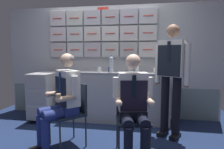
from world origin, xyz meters
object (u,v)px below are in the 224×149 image
Objects in this scene: service_trolley at (45,94)px; coffee_cup_spare at (110,69)px; crew_member_left at (62,97)px; folding_chair_left at (74,107)px; folding_chair_right at (132,111)px; snack_banana at (160,71)px; crew_member_standing at (172,71)px; crew_member_right at (134,102)px; water_bottle_short at (137,65)px.

service_trolley is 10.85× the size of coffee_cup_spare.
crew_member_left is 1.27m from coffee_cup_spare.
folding_chair_left is (0.91, -0.89, 0.05)m from service_trolley.
folding_chair_right is 1.29m from snack_banana.
crew_member_left is 1.59m from crew_member_standing.
crew_member_right is (1.74, -1.12, 0.21)m from service_trolley.
service_trolley is at bearing 169.84° from crew_member_standing.
crew_member_left is at bearing 173.64° from crew_member_right.
crew_member_standing is (0.53, 0.56, 0.47)m from folding_chair_right.
crew_member_left is 0.75× the size of crew_member_standing.
crew_member_right reaches higher than coffee_cup_spare.
service_trolley is at bearing 150.67° from folding_chair_right.
crew_member_left reaches higher than water_bottle_short.
snack_banana is (0.40, 1.15, 0.41)m from folding_chair_right.
crew_member_standing reaches higher than crew_member_left.
crew_member_right is 1.25m from water_bottle_short.
crew_member_right is at bearing -15.07° from folding_chair_left.
coffee_cup_spare is at bearing -177.80° from snack_banana.
coffee_cup_spare is (-0.50, 1.12, 0.44)m from folding_chair_right.
folding_chair_right is at bearing 101.83° from crew_member_right.
snack_banana is (2.11, 0.19, 0.46)m from service_trolley.
service_trolley is 1.81m from water_bottle_short.
coffee_cup_spare is (0.41, 1.17, 0.27)m from crew_member_left.
service_trolley is 2.33m from crew_member_standing.
service_trolley is 1.31m from coffee_cup_spare.
coffee_cup_spare is (0.30, 1.05, 0.44)m from folding_chair_left.
crew_member_right is at bearing -105.80° from snack_banana.
folding_chair_left is at bearing 47.45° from crew_member_left.
snack_banana is at bearing 102.08° from crew_member_standing.
crew_member_standing is 0.61m from snack_banana.
coffee_cup_spare is at bearing 73.99° from folding_chair_left.
water_bottle_short is at bearing 49.98° from crew_member_left.
folding_chair_right is at bearing -90.62° from water_bottle_short.
coffee_cup_spare is 0.90m from snack_banana.
water_bottle_short is 0.42m from snack_banana.
water_bottle_short is at bearing 91.05° from crew_member_right.
service_trolley reaches higher than folding_chair_left.
crew_member_right is 1.39m from snack_banana.
crew_member_standing is 20.40× the size of coffee_cup_spare.
crew_member_standing is at bearing -77.92° from snack_banana.
crew_member_right is at bearing -124.86° from crew_member_standing.
crew_member_left is (-0.11, -0.12, 0.17)m from folding_chair_left.
crew_member_left is at bearing -132.55° from folding_chair_left.
crew_member_right is 0.75× the size of crew_member_standing.
folding_chair_right is 0.51× the size of crew_member_standing.
snack_banana reaches higher than folding_chair_right.
crew_member_standing is at bearing 23.01° from crew_member_left.
crew_member_standing is at bearing 55.14° from crew_member_right.
folding_chair_right is 0.23m from crew_member_right.
folding_chair_right is at bearing -109.31° from snack_banana.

